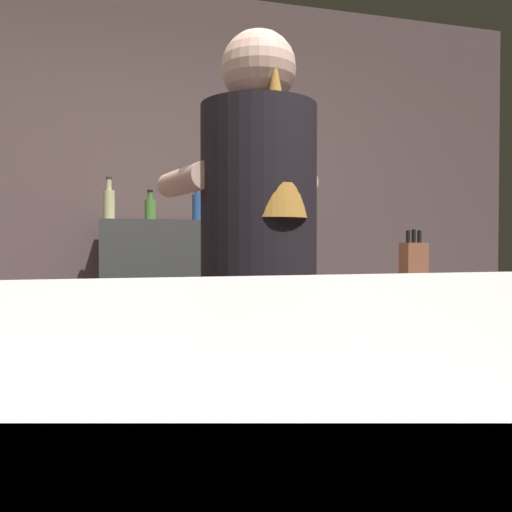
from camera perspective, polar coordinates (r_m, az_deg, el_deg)
name	(u,v)px	position (r m, az deg, el deg)	size (l,w,h in m)	color
wall_back	(153,203)	(3.54, -10.79, 5.53)	(5.20, 0.10, 2.70)	brown
prep_counter	(280,409)	(2.18, 2.60, -15.81)	(2.10, 0.60, 0.89)	#4C3327
back_shelf	(165,323)	(3.29, -9.55, -7.00)	(0.75, 0.36, 1.23)	#3D3E3E
bartender	(259,277)	(1.59, 0.37, -2.21)	(0.47, 0.54, 1.71)	#28333E
knife_block	(414,265)	(2.47, 16.28, -0.87)	(0.10, 0.08, 0.26)	#93583E
mixing_bowl	(179,292)	(1.92, -8.17, -3.76)	(0.19, 0.19, 0.05)	silver
chefs_knife	(300,294)	(2.07, 4.70, -4.02)	(0.24, 0.03, 0.01)	silver
bottle_soy	(150,209)	(3.25, -11.10, 4.92)	(0.07, 0.07, 0.18)	#4C8536
bottle_hot_sauce	(197,206)	(3.24, -6.22, 5.28)	(0.06, 0.06, 0.22)	#2B508F
bottle_olive_oil	(109,203)	(3.22, -15.25, 5.40)	(0.07, 0.07, 0.25)	#CAC686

